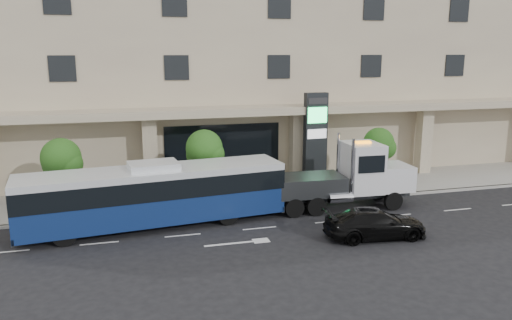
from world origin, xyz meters
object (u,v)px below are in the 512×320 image
Objects in this scene: city_bus at (155,194)px; signage_pylon at (315,139)px; black_sedan at (375,223)px; tow_truck at (348,178)px.

signage_pylon reaches higher than city_bus.
tow_truck is at bearing -4.24° from black_sedan.
signage_pylon is (11.03, 5.28, 1.56)m from city_bus.
tow_truck is 1.88× the size of black_sedan.
black_sedan is 10.14m from signage_pylon.
signage_pylon is at bearing 93.83° from tow_truck.
tow_truck is 1.53× the size of signage_pylon.
city_bus is at bearing -175.93° from tow_truck.
city_bus is at bearing 71.73° from black_sedan.
black_sedan is 0.81× the size of signage_pylon.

